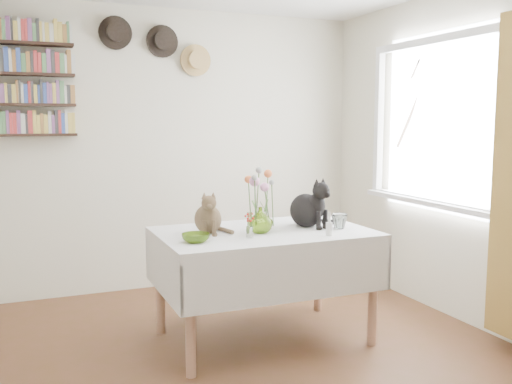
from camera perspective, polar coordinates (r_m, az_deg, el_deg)
name	(u,v)px	position (r m, az deg, el deg)	size (l,w,h in m)	color
room	(236,171)	(3.00, -2.00, 2.12)	(4.08, 4.58, 2.58)	brown
window	(434,136)	(4.70, 17.41, 5.39)	(0.12, 1.52, 1.32)	white
dining_table	(264,258)	(3.94, 0.79, -6.59)	(1.43, 0.92, 0.77)	white
tabby_cat	(208,211)	(3.81, -4.84, -1.94)	(0.19, 0.25, 0.29)	brown
black_cat	(306,201)	(4.04, 5.03, -0.95)	(0.24, 0.30, 0.36)	black
flower_vase	(260,220)	(3.81, 0.44, -2.81)	(0.17, 0.17, 0.17)	#A8D046
green_bowl	(196,238)	(3.54, -6.04, -4.58)	(0.18, 0.18, 0.05)	#A8D046
drinking_glass	(339,221)	(4.01, 8.34, -2.90)	(0.11, 0.11, 0.10)	white
candlestick	(329,228)	(3.75, 7.33, -3.57)	(0.04, 0.04, 0.16)	white
berry_jar	(250,225)	(3.64, -0.63, -3.34)	(0.05, 0.05, 0.19)	white
porcelain_figurine	(319,220)	(4.08, 6.35, -2.81)	(0.05, 0.05, 0.10)	white
flower_bouquet	(260,182)	(3.78, 0.40, 0.98)	(0.17, 0.13, 0.39)	#4C7233
bookshelf_unit	(8,79)	(4.97, -23.54, 10.36)	(1.00, 0.16, 0.91)	black
wall_hats	(159,45)	(5.16, -9.67, 14.31)	(0.98, 0.09, 0.48)	black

